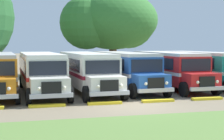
{
  "coord_description": "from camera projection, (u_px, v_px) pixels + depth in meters",
  "views": [
    {
      "loc": [
        -5.95,
        -17.84,
        3.49
      ],
      "look_at": [
        0.0,
        5.75,
        1.6
      ],
      "focal_mm": 54.25,
      "sensor_mm": 36.0,
      "label": 1
    }
  ],
  "objects": [
    {
      "name": "ground_plane",
      "position": [
        137.0,
        106.0,
        18.97
      ],
      "size": [
        220.0,
        220.0,
        0.0
      ],
      "primitive_type": "plane",
      "color": "#84755B"
    },
    {
      "name": "parked_bus_slot_1",
      "position": [
        41.0,
        71.0,
        24.08
      ],
      "size": [
        3.23,
        10.92,
        2.82
      ],
      "rotation": [
        0.0,
        0.0,
        -1.51
      ],
      "color": "silver",
      "rests_on": "ground_plane"
    },
    {
      "name": "parked_bus_slot_2",
      "position": [
        87.0,
        70.0,
        25.0
      ],
      "size": [
        3.21,
        10.91,
        2.82
      ],
      "rotation": [
        0.0,
        0.0,
        -1.51
      ],
      "color": "silver",
      "rests_on": "ground_plane"
    },
    {
      "name": "parked_bus_slot_3",
      "position": [
        125.0,
        68.0,
        26.31
      ],
      "size": [
        3.21,
        10.92,
        2.82
      ],
      "rotation": [
        0.0,
        0.0,
        -1.51
      ],
      "color": "#23519E",
      "rests_on": "ground_plane"
    },
    {
      "name": "parked_bus_slot_4",
      "position": [
        169.0,
        68.0,
        27.15
      ],
      "size": [
        2.91,
        10.87,
        2.82
      ],
      "rotation": [
        0.0,
        0.0,
        -1.55
      ],
      "color": "red",
      "rests_on": "ground_plane"
    },
    {
      "name": "parked_bus_slot_5",
      "position": [
        202.0,
        67.0,
        28.12
      ],
      "size": [
        3.56,
        10.97,
        2.82
      ],
      "rotation": [
        0.0,
        0.0,
        -1.48
      ],
      "color": "teal",
      "rests_on": "ground_plane"
    },
    {
      "name": "curb_wheelstop_1",
      "position": [
        47.0,
        106.0,
        18.68
      ],
      "size": [
        2.0,
        0.36,
        0.15
      ],
      "primitive_type": "cube",
      "color": "yellow",
      "rests_on": "ground_plane"
    },
    {
      "name": "curb_wheelstop_2",
      "position": [
        105.0,
        103.0,
        19.48
      ],
      "size": [
        2.0,
        0.36,
        0.15
      ],
      "primitive_type": "cube",
      "color": "yellow",
      "rests_on": "ground_plane"
    },
    {
      "name": "curb_wheelstop_3",
      "position": [
        158.0,
        101.0,
        20.28
      ],
      "size": [
        2.0,
        0.36,
        0.15
      ],
      "primitive_type": "cube",
      "color": "yellow",
      "rests_on": "ground_plane"
    },
    {
      "name": "curb_wheelstop_4",
      "position": [
        207.0,
        99.0,
        21.08
      ],
      "size": [
        2.0,
        0.36,
        0.15
      ],
      "primitive_type": "cube",
      "color": "yellow",
      "rests_on": "ground_plane"
    },
    {
      "name": "broad_shade_tree",
      "position": [
        111.0,
        21.0,
        39.32
      ],
      "size": [
        11.53,
        11.04,
        9.59
      ],
      "color": "brown",
      "rests_on": "ground_plane"
    }
  ]
}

